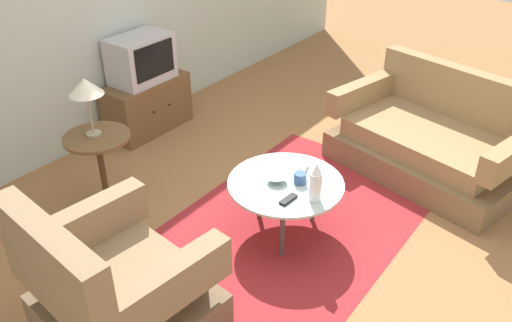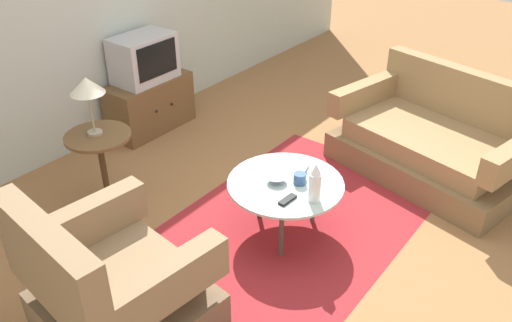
{
  "view_description": "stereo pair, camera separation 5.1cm",
  "coord_description": "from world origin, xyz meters",
  "views": [
    {
      "loc": [
        -2.75,
        -1.71,
        2.55
      ],
      "look_at": [
        -0.12,
        0.25,
        0.55
      ],
      "focal_mm": 36.88,
      "sensor_mm": 36.0,
      "label": 1
    },
    {
      "loc": [
        -2.72,
        -1.75,
        2.55
      ],
      "look_at": [
        -0.12,
        0.25,
        0.55
      ],
      "focal_mm": 36.88,
      "sensor_mm": 36.0,
      "label": 2
    }
  ],
  "objects": [
    {
      "name": "back_wall",
      "position": [
        0.0,
        2.37,
        1.35
      ],
      "size": [
        9.0,
        0.12,
        2.7
      ],
      "primitive_type": "cube",
      "color": "#B2BCB2",
      "rests_on": "ground"
    },
    {
      "name": "coffee_table",
      "position": [
        -0.09,
        0.0,
        0.42
      ],
      "size": [
        0.85,
        0.85,
        0.45
      ],
      "color": "#B2C6C1",
      "rests_on": "ground"
    },
    {
      "name": "mug",
      "position": [
        -0.04,
        -0.09,
        0.49
      ],
      "size": [
        0.13,
        0.09,
        0.08
      ],
      "color": "#335184",
      "rests_on": "coffee_table"
    },
    {
      "name": "tv_remote_silver",
      "position": [
        0.11,
        -0.02,
        0.46
      ],
      "size": [
        0.15,
        0.08,
        0.02
      ],
      "rotation": [
        0.0,
        0.0,
        0.27
      ],
      "color": "#B2B2B7",
      "rests_on": "coffee_table"
    },
    {
      "name": "vase",
      "position": [
        -0.16,
        -0.28,
        0.59
      ],
      "size": [
        0.08,
        0.08,
        0.29
      ],
      "color": "white",
      "rests_on": "coffee_table"
    },
    {
      "name": "area_rug",
      "position": [
        -0.09,
        -0.0,
        0.0
      ],
      "size": [
        2.7,
        1.61,
        0.0
      ],
      "primitive_type": "cube",
      "color": "maroon",
      "rests_on": "ground"
    },
    {
      "name": "television",
      "position": [
        0.48,
        2.07,
        0.76
      ],
      "size": [
        0.6,
        0.39,
        0.45
      ],
      "color": "#B7B7BC",
      "rests_on": "tv_stand"
    },
    {
      "name": "side_table",
      "position": [
        -0.65,
        1.37,
        0.45
      ],
      "size": [
        0.51,
        0.51,
        0.63
      ],
      "color": "brown",
      "rests_on": "ground"
    },
    {
      "name": "ground_plane",
      "position": [
        0.0,
        0.0,
        0.0
      ],
      "size": [
        16.0,
        16.0,
        0.0
      ],
      "primitive_type": "plane",
      "color": "olive"
    },
    {
      "name": "armchair",
      "position": [
        -1.47,
        0.26,
        0.33
      ],
      "size": [
        0.97,
        1.02,
        0.97
      ],
      "rotation": [
        0.0,
        0.0,
        -1.68
      ],
      "color": "brown",
      "rests_on": "ground"
    },
    {
      "name": "table_lamp",
      "position": [
        -0.65,
        1.4,
        1.02
      ],
      "size": [
        0.26,
        0.26,
        0.46
      ],
      "color": "#9E937A",
      "rests_on": "side_table"
    },
    {
      "name": "tv_remote_dark",
      "position": [
        -0.27,
        -0.14,
        0.46
      ],
      "size": [
        0.15,
        0.06,
        0.02
      ],
      "rotation": [
        0.0,
        0.0,
        3.07
      ],
      "color": "black",
      "rests_on": "coffee_table"
    },
    {
      "name": "tv_stand",
      "position": [
        0.48,
        2.06,
        0.27
      ],
      "size": [
        0.88,
        0.43,
        0.53
      ],
      "color": "brown",
      "rests_on": "ground"
    },
    {
      "name": "couch",
      "position": [
        1.43,
        -0.55,
        0.28
      ],
      "size": [
        1.29,
        1.79,
        0.87
      ],
      "rotation": [
        0.0,
        0.0,
        1.35
      ],
      "color": "brown",
      "rests_on": "ground"
    },
    {
      "name": "bowl",
      "position": [
        -0.13,
        0.05,
        0.47
      ],
      "size": [
        0.15,
        0.15,
        0.05
      ],
      "color": "slate",
      "rests_on": "coffee_table"
    }
  ]
}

